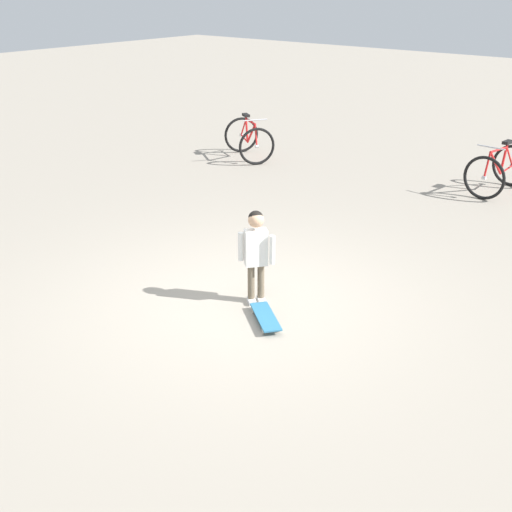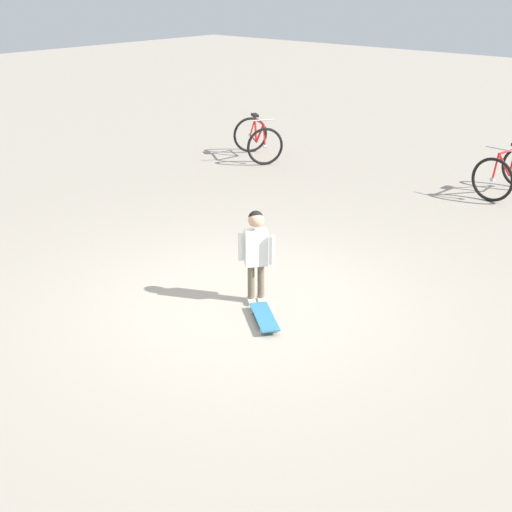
{
  "view_description": "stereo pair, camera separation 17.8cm",
  "coord_description": "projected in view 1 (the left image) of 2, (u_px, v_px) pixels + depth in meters",
  "views": [
    {
      "loc": [
        -4.23,
        4.86,
        3.33
      ],
      "look_at": [
        -0.13,
        -0.12,
        0.55
      ],
      "focal_mm": 45.83,
      "sensor_mm": 36.0,
      "label": 1
    },
    {
      "loc": [
        -4.37,
        4.75,
        3.33
      ],
      "look_at": [
        -0.13,
        -0.12,
        0.55
      ],
      "focal_mm": 45.83,
      "sensor_mm": 36.0,
      "label": 2
    }
  ],
  "objects": [
    {
      "name": "bicycle_near",
      "position": [
        249.0,
        139.0,
        12.76
      ],
      "size": [
        1.28,
        1.17,
        0.85
      ],
      "color": "black",
      "rests_on": "ground"
    },
    {
      "name": "bicycle_mid",
      "position": [
        499.0,
        170.0,
        10.74
      ],
      "size": [
        0.8,
        1.13,
        0.85
      ],
      "color": "black",
      "rests_on": "ground"
    },
    {
      "name": "skateboard",
      "position": [
        266.0,
        317.0,
        6.79
      ],
      "size": [
        0.62,
        0.53,
        0.07
      ],
      "color": "teal",
      "rests_on": "ground"
    },
    {
      "name": "child_person",
      "position": [
        256.0,
        247.0,
        6.99
      ],
      "size": [
        0.38,
        0.28,
        1.06
      ],
      "color": "brown",
      "rests_on": "ground"
    },
    {
      "name": "ground_plane",
      "position": [
        241.0,
        302.0,
        7.24
      ],
      "size": [
        50.0,
        50.0,
        0.0
      ],
      "primitive_type": "plane",
      "color": "#9E9384"
    }
  ]
}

